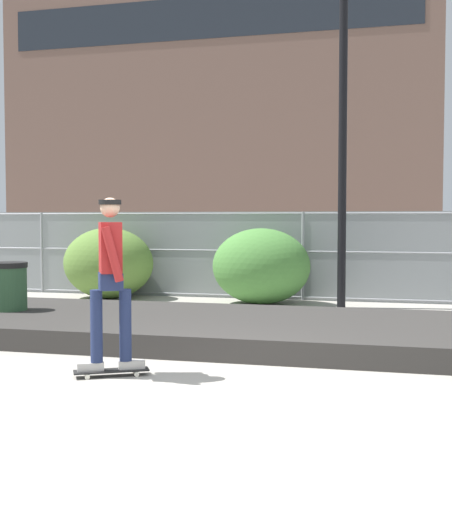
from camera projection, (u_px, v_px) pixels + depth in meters
name	position (u px, v px, depth m)	size (l,w,h in m)	color
ground_plane	(177.00, 396.00, 6.66)	(120.00, 120.00, 0.00)	#9E998E
gravel_berm	(250.00, 329.00, 9.74)	(11.88, 3.28, 0.29)	#33302D
skateboard	(111.00, 371.00, 7.48)	(0.80, 0.56, 0.07)	black
skater	(111.00, 272.00, 7.42)	(0.68, 0.62, 1.85)	#B2ADA8
chain_fence	(303.00, 256.00, 14.48)	(24.25, 0.06, 1.85)	gray
street_lamp	(343.00, 99.00, 13.08)	(0.44, 0.44, 6.27)	black
parked_car_near	(173.00, 252.00, 17.84)	(4.52, 2.20, 1.66)	black
library_building	(230.00, 81.00, 47.16)	(27.39, 11.45, 22.16)	brown
shrub_left	(108.00, 263.00, 14.80)	(1.95, 1.60, 1.51)	#567A33
shrub_center	(261.00, 266.00, 13.80)	(1.96, 1.60, 1.51)	#477F38
trash_bin	(8.00, 296.00, 10.66)	(0.59, 0.59, 1.03)	#2D5133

